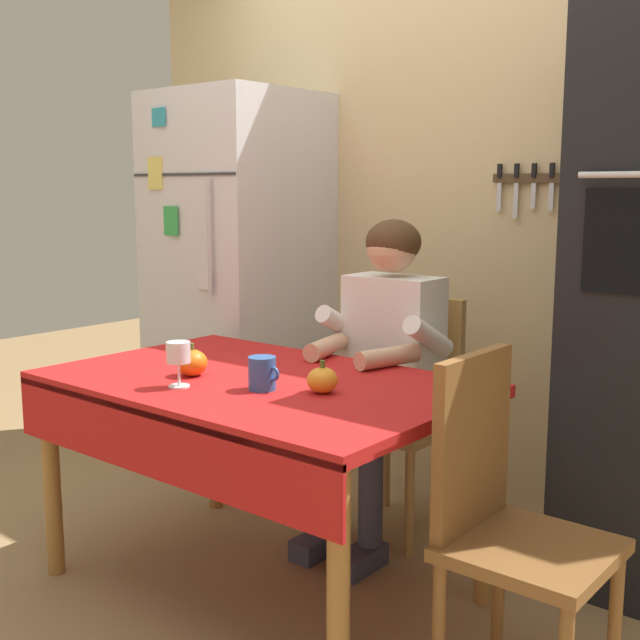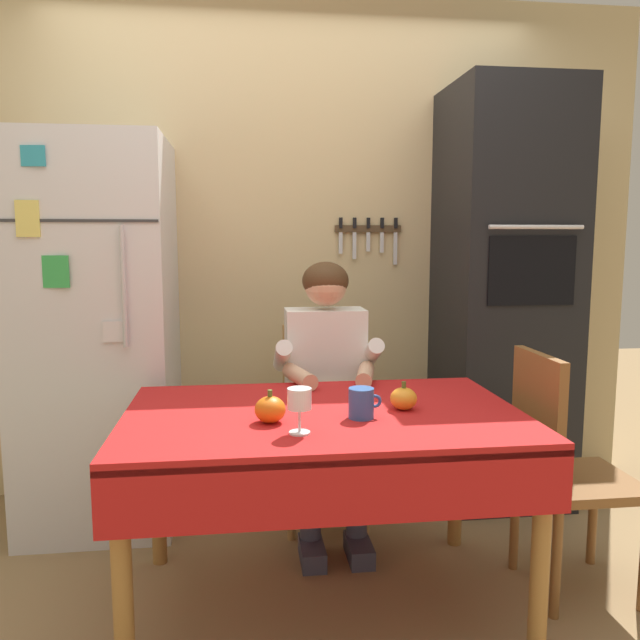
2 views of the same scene
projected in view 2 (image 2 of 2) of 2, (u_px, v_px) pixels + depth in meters
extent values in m
plane|color=#93754C|center=(327.00, 620.00, 2.22)|extent=(10.00, 10.00, 0.00)
cube|color=#D1B784|center=(302.00, 247.00, 3.39)|extent=(3.70, 0.10, 2.60)
cube|color=#4C3823|center=(368.00, 229.00, 3.35)|extent=(0.36, 0.02, 0.04)
cube|color=silver|center=(341.00, 243.00, 3.34)|extent=(0.02, 0.01, 0.11)
cube|color=black|center=(341.00, 223.00, 3.32)|extent=(0.02, 0.01, 0.06)
cube|color=silver|center=(354.00, 246.00, 3.35)|extent=(0.02, 0.01, 0.14)
cube|color=black|center=(355.00, 223.00, 3.33)|extent=(0.02, 0.01, 0.06)
cube|color=silver|center=(368.00, 242.00, 3.36)|extent=(0.02, 0.01, 0.10)
cube|color=black|center=(368.00, 223.00, 3.34)|extent=(0.02, 0.01, 0.06)
cube|color=silver|center=(382.00, 243.00, 3.37)|extent=(0.02, 0.01, 0.11)
cube|color=black|center=(382.00, 223.00, 3.35)|extent=(0.02, 0.01, 0.06)
cube|color=silver|center=(395.00, 249.00, 3.38)|extent=(0.02, 0.01, 0.17)
cube|color=black|center=(396.00, 223.00, 3.36)|extent=(0.02, 0.01, 0.06)
cube|color=silver|center=(99.00, 335.00, 2.93)|extent=(0.68, 0.68, 1.80)
cylinder|color=silver|center=(124.00, 287.00, 2.57)|extent=(0.02, 0.02, 0.50)
cube|color=#333335|center=(74.00, 221.00, 2.52)|extent=(0.67, 0.01, 0.01)
cube|color=teal|center=(33.00, 156.00, 2.47)|extent=(0.10, 0.02, 0.08)
cube|color=#E5D666|center=(28.00, 219.00, 2.50)|extent=(0.09, 0.01, 0.15)
cube|color=green|center=(56.00, 272.00, 2.54)|extent=(0.11, 0.02, 0.13)
cube|color=silver|center=(113.00, 332.00, 2.60)|extent=(0.08, 0.01, 0.09)
cube|color=black|center=(503.00, 297.00, 3.20)|extent=(0.60, 0.60, 2.10)
cube|color=black|center=(532.00, 271.00, 2.88)|extent=(0.42, 0.01, 0.32)
cylinder|color=silver|center=(537.00, 227.00, 2.83)|extent=(0.45, 0.02, 0.02)
cylinder|color=#9E6B33|center=(122.00, 586.00, 1.81)|extent=(0.06, 0.06, 0.70)
cylinder|color=#9E6B33|center=(157.00, 482.00, 2.58)|extent=(0.06, 0.06, 0.70)
cylinder|color=#9E6B33|center=(540.00, 557.00, 1.97)|extent=(0.06, 0.06, 0.70)
cylinder|color=#9E6B33|center=(456.00, 468.00, 2.74)|extent=(0.06, 0.06, 0.70)
cube|color=red|center=(323.00, 416.00, 2.22)|extent=(1.40, 0.90, 0.04)
cube|color=red|center=(344.00, 493.00, 1.80)|extent=(1.40, 0.01, 0.20)
cube|color=tan|center=(324.00, 434.00, 2.95)|extent=(0.40, 0.40, 0.04)
cube|color=tan|center=(319.00, 372.00, 3.10)|extent=(0.36, 0.04, 0.48)
cylinder|color=tan|center=(291.00, 495.00, 2.79)|extent=(0.04, 0.04, 0.41)
cylinder|color=tan|center=(286.00, 468.00, 3.13)|extent=(0.04, 0.04, 0.41)
cylinder|color=tan|center=(366.00, 492.00, 2.84)|extent=(0.04, 0.04, 0.41)
cylinder|color=tan|center=(353.00, 465.00, 3.17)|extent=(0.04, 0.04, 0.41)
cube|color=#38384C|center=(312.00, 553.00, 2.62)|extent=(0.10, 0.22, 0.08)
cube|color=#38384C|center=(359.00, 550.00, 2.64)|extent=(0.10, 0.22, 0.08)
cylinder|color=#38384C|center=(310.00, 504.00, 2.65)|extent=(0.09, 0.09, 0.38)
cylinder|color=#38384C|center=(357.00, 501.00, 2.68)|extent=(0.09, 0.09, 0.38)
cube|color=#38384C|center=(309.00, 431.00, 2.78)|extent=(0.12, 0.40, 0.11)
cube|color=#38384C|center=(348.00, 429.00, 2.80)|extent=(0.12, 0.40, 0.11)
cube|color=white|center=(325.00, 361.00, 2.87)|extent=(0.36, 0.20, 0.48)
cylinder|color=white|center=(283.00, 356.00, 2.77)|extent=(0.07, 0.26, 0.18)
cylinder|color=white|center=(371.00, 354.00, 2.82)|extent=(0.07, 0.26, 0.18)
cylinder|color=#D8A884|center=(300.00, 376.00, 2.62)|extent=(0.13, 0.27, 0.07)
cylinder|color=#D8A884|center=(365.00, 375.00, 2.65)|extent=(0.13, 0.27, 0.07)
sphere|color=#D8A884|center=(326.00, 285.00, 2.80)|extent=(0.19, 0.19, 0.19)
ellipsoid|color=#472D19|center=(325.00, 281.00, 2.81)|extent=(0.21, 0.21, 0.17)
cube|color=brown|center=(579.00, 481.00, 2.37)|extent=(0.40, 0.40, 0.04)
cube|color=brown|center=(537.00, 417.00, 2.32)|extent=(0.04, 0.36, 0.48)
cylinder|color=brown|center=(556.00, 563.00, 2.21)|extent=(0.04, 0.04, 0.41)
cylinder|color=brown|center=(593.00, 516.00, 2.59)|extent=(0.04, 0.04, 0.41)
cylinder|color=brown|center=(515.00, 520.00, 2.55)|extent=(0.04, 0.04, 0.41)
cylinder|color=#2D569E|center=(361.00, 403.00, 2.12)|extent=(0.09, 0.09, 0.10)
torus|color=#2D569E|center=(375.00, 401.00, 2.13)|extent=(0.05, 0.01, 0.05)
cylinder|color=white|center=(300.00, 433.00, 1.96)|extent=(0.07, 0.07, 0.01)
cylinder|color=white|center=(300.00, 420.00, 1.96)|extent=(0.01, 0.01, 0.07)
cylinder|color=white|center=(299.00, 399.00, 1.95)|extent=(0.08, 0.08, 0.07)
ellipsoid|color=orange|center=(404.00, 399.00, 2.23)|extent=(0.10, 0.10, 0.08)
cylinder|color=#4C6023|center=(404.00, 385.00, 2.23)|extent=(0.02, 0.02, 0.02)
ellipsoid|color=orange|center=(270.00, 409.00, 2.07)|extent=(0.10, 0.10, 0.09)
cylinder|color=#4C6023|center=(270.00, 393.00, 2.07)|extent=(0.02, 0.02, 0.02)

